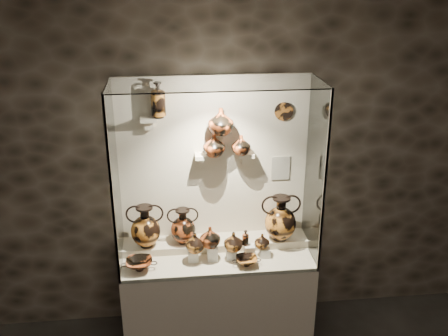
# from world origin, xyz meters

# --- Properties ---
(wall_back) EXTENTS (5.00, 0.02, 3.20)m
(wall_back) POSITION_xyz_m (0.00, 2.50, 1.60)
(wall_back) COLOR black
(wall_back) RESTS_ON ground
(plinth) EXTENTS (1.70, 0.60, 0.80)m
(plinth) POSITION_xyz_m (0.00, 2.18, 0.40)
(plinth) COLOR beige
(plinth) RESTS_ON floor
(front_tier) EXTENTS (1.68, 0.58, 0.03)m
(front_tier) POSITION_xyz_m (0.00, 2.18, 0.82)
(front_tier) COLOR beige
(front_tier) RESTS_ON plinth
(rear_tier) EXTENTS (1.70, 0.25, 0.10)m
(rear_tier) POSITION_xyz_m (0.00, 2.35, 0.85)
(rear_tier) COLOR beige
(rear_tier) RESTS_ON plinth
(back_panel) EXTENTS (1.70, 0.03, 1.60)m
(back_panel) POSITION_xyz_m (0.00, 2.50, 1.60)
(back_panel) COLOR beige
(back_panel) RESTS_ON plinth
(glass_front) EXTENTS (1.70, 0.01, 1.60)m
(glass_front) POSITION_xyz_m (0.00, 1.88, 1.60)
(glass_front) COLOR white
(glass_front) RESTS_ON plinth
(glass_left) EXTENTS (0.01, 0.60, 1.60)m
(glass_left) POSITION_xyz_m (-0.85, 2.18, 1.60)
(glass_left) COLOR white
(glass_left) RESTS_ON plinth
(glass_right) EXTENTS (0.01, 0.60, 1.60)m
(glass_right) POSITION_xyz_m (0.85, 2.18, 1.60)
(glass_right) COLOR white
(glass_right) RESTS_ON plinth
(glass_top) EXTENTS (1.70, 0.60, 0.01)m
(glass_top) POSITION_xyz_m (0.00, 2.18, 2.40)
(glass_top) COLOR white
(glass_top) RESTS_ON back_panel
(frame_post_left) EXTENTS (0.02, 0.02, 1.60)m
(frame_post_left) POSITION_xyz_m (-0.84, 1.89, 1.60)
(frame_post_left) COLOR gray
(frame_post_left) RESTS_ON plinth
(frame_post_right) EXTENTS (0.02, 0.02, 1.60)m
(frame_post_right) POSITION_xyz_m (0.84, 1.89, 1.60)
(frame_post_right) COLOR gray
(frame_post_right) RESTS_ON plinth
(pedestal_a) EXTENTS (0.09, 0.09, 0.10)m
(pedestal_a) POSITION_xyz_m (-0.22, 2.13, 0.88)
(pedestal_a) COLOR silver
(pedestal_a) RESTS_ON front_tier
(pedestal_b) EXTENTS (0.09, 0.09, 0.13)m
(pedestal_b) POSITION_xyz_m (-0.05, 2.13, 0.90)
(pedestal_b) COLOR silver
(pedestal_b) RESTS_ON front_tier
(pedestal_c) EXTENTS (0.09, 0.09, 0.09)m
(pedestal_c) POSITION_xyz_m (0.12, 2.13, 0.88)
(pedestal_c) COLOR silver
(pedestal_c) RESTS_ON front_tier
(pedestal_d) EXTENTS (0.09, 0.09, 0.12)m
(pedestal_d) POSITION_xyz_m (0.28, 2.13, 0.89)
(pedestal_d) COLOR silver
(pedestal_d) RESTS_ON front_tier
(pedestal_e) EXTENTS (0.09, 0.09, 0.08)m
(pedestal_e) POSITION_xyz_m (0.42, 2.13, 0.87)
(pedestal_e) COLOR silver
(pedestal_e) RESTS_ON front_tier
(bracket_ul) EXTENTS (0.14, 0.12, 0.04)m
(bracket_ul) POSITION_xyz_m (-0.55, 2.42, 2.05)
(bracket_ul) COLOR beige
(bracket_ul) RESTS_ON back_panel
(bracket_ca) EXTENTS (0.14, 0.12, 0.04)m
(bracket_ca) POSITION_xyz_m (-0.10, 2.42, 1.70)
(bracket_ca) COLOR beige
(bracket_ca) RESTS_ON back_panel
(bracket_cb) EXTENTS (0.10, 0.12, 0.04)m
(bracket_cb) POSITION_xyz_m (0.10, 2.42, 1.90)
(bracket_cb) COLOR beige
(bracket_cb) RESTS_ON back_panel
(bracket_cc) EXTENTS (0.14, 0.12, 0.04)m
(bracket_cc) POSITION_xyz_m (0.28, 2.42, 1.70)
(bracket_cc) COLOR beige
(bracket_cc) RESTS_ON back_panel
(amphora_left) EXTENTS (0.32, 0.32, 0.40)m
(amphora_left) POSITION_xyz_m (-0.63, 2.31, 1.10)
(amphora_left) COLOR orange
(amphora_left) RESTS_ON rear_tier
(amphora_mid) EXTENTS (0.33, 0.33, 0.34)m
(amphora_mid) POSITION_xyz_m (-0.30, 2.33, 1.07)
(amphora_mid) COLOR #A6451D
(amphora_mid) RESTS_ON rear_tier
(amphora_right) EXTENTS (0.39, 0.39, 0.43)m
(amphora_right) POSITION_xyz_m (0.59, 2.30, 1.12)
(amphora_right) COLOR orange
(amphora_right) RESTS_ON rear_tier
(jug_a) EXTENTS (0.19, 0.19, 0.18)m
(jug_a) POSITION_xyz_m (-0.20, 2.11, 1.02)
(jug_a) COLOR orange
(jug_a) RESTS_ON pedestal_a
(jug_b) EXTENTS (0.23, 0.23, 0.19)m
(jug_b) POSITION_xyz_m (-0.07, 2.14, 1.05)
(jug_b) COLOR #A6451D
(jug_b) RESTS_ON pedestal_b
(jug_c) EXTENTS (0.19, 0.19, 0.18)m
(jug_c) POSITION_xyz_m (0.13, 2.11, 1.01)
(jug_c) COLOR orange
(jug_c) RESTS_ON pedestal_c
(jug_e) EXTENTS (0.14, 0.14, 0.14)m
(jug_e) POSITION_xyz_m (0.39, 2.15, 0.98)
(jug_e) COLOR orange
(jug_e) RESTS_ON pedestal_e
(lekythos_small) EXTENTS (0.09, 0.09, 0.16)m
(lekythos_small) POSITION_xyz_m (0.25, 2.15, 1.03)
(lekythos_small) COLOR #A6451D
(lekythos_small) RESTS_ON pedestal_d
(kylix_left) EXTENTS (0.36, 0.34, 0.12)m
(kylix_left) POSITION_xyz_m (-0.68, 2.04, 0.89)
(kylix_left) COLOR #A6451D
(kylix_left) RESTS_ON front_tier
(kylix_right) EXTENTS (0.30, 0.28, 0.10)m
(kylix_right) POSITION_xyz_m (0.24, 2.00, 0.88)
(kylix_right) COLOR orange
(kylix_right) RESTS_ON front_tier
(lekythos_tall) EXTENTS (0.14, 0.14, 0.33)m
(lekythos_tall) POSITION_xyz_m (-0.46, 2.40, 2.23)
(lekythos_tall) COLOR orange
(lekythos_tall) RESTS_ON bracket_ul
(ovoid_vase_a) EXTENTS (0.24, 0.24, 0.20)m
(ovoid_vase_a) POSITION_xyz_m (-0.01, 2.37, 1.82)
(ovoid_vase_a) COLOR #A6451D
(ovoid_vase_a) RESTS_ON bracket_ca
(ovoid_vase_b) EXTENTS (0.28, 0.28, 0.23)m
(ovoid_vase_b) POSITION_xyz_m (0.05, 2.36, 2.03)
(ovoid_vase_b) COLOR #A6451D
(ovoid_vase_b) RESTS_ON bracket_cb
(ovoid_vase_c) EXTENTS (0.19, 0.19, 0.17)m
(ovoid_vase_c) POSITION_xyz_m (0.23, 2.39, 1.80)
(ovoid_vase_c) COLOR #A6451D
(ovoid_vase_c) RESTS_ON bracket_cc
(wall_plate) EXTENTS (0.16, 0.02, 0.16)m
(wall_plate) POSITION_xyz_m (0.61, 2.47, 2.07)
(wall_plate) COLOR #A15A1F
(wall_plate) RESTS_ON back_panel
(info_placard) EXTENTS (0.17, 0.01, 0.22)m
(info_placard) POSITION_xyz_m (0.61, 2.47, 1.54)
(info_placard) COLOR beige
(info_placard) RESTS_ON back_panel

